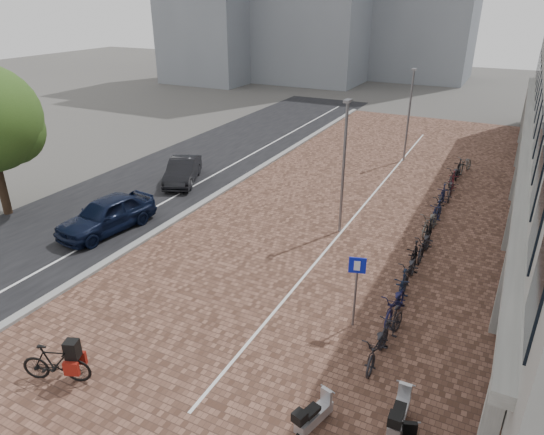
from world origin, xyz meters
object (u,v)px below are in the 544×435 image
(scooter_back, at_px, (399,413))
(parking_sign, at_px, (356,281))
(car_dark, at_px, (183,171))
(scooter_front, at_px, (314,414))
(hero_bike, at_px, (56,363))
(car_navy, at_px, (106,215))

(scooter_back, height_order, parking_sign, parking_sign)
(parking_sign, bearing_deg, car_dark, 130.62)
(scooter_front, bearing_deg, hero_bike, -150.51)
(hero_bike, relative_size, scooter_front, 1.47)
(parking_sign, bearing_deg, scooter_front, -100.58)
(car_navy, xyz_separation_m, scooter_back, (14.14, -5.08, -0.28))
(car_navy, relative_size, parking_sign, 1.84)
(scooter_front, relative_size, parking_sign, 0.55)
(hero_bike, distance_m, parking_sign, 8.76)
(car_dark, bearing_deg, scooter_front, -68.12)
(scooter_back, relative_size, parking_sign, 0.59)
(scooter_front, bearing_deg, scooter_back, 42.82)
(car_navy, distance_m, scooter_front, 13.71)
(car_navy, xyz_separation_m, parking_sign, (11.91, -1.71, 0.89))
(scooter_front, bearing_deg, car_dark, 152.27)
(parking_sign, bearing_deg, hero_bike, -153.50)
(car_navy, height_order, scooter_back, car_navy)
(hero_bike, xyz_separation_m, scooter_back, (8.63, 2.52, -0.10))
(car_dark, height_order, parking_sign, parking_sign)
(scooter_front, xyz_separation_m, parking_sign, (-0.42, 4.28, 1.21))
(car_navy, bearing_deg, parking_sign, -0.64)
(scooter_back, bearing_deg, car_dark, 140.46)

